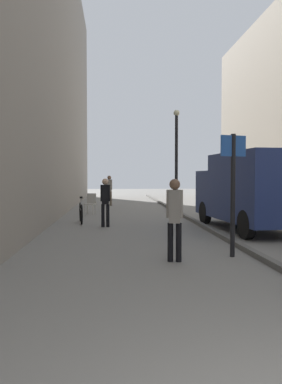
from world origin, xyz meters
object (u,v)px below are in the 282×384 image
Objects in this scene: pedestrian_far_crossing at (175,214)px; lamp_post at (176,154)px; bicycle_leaning at (81,213)px; cafe_chair_near_window at (91,202)px; pedestrian_mid_block at (109,188)px; street_sign_post at (233,184)px; pedestrian_main_foreground at (105,199)px; delivery_van at (251,189)px.

lamp_post is (1.71, 9.92, 1.76)m from pedestrian_far_crossing.
cafe_chair_near_window is (0.18, 3.31, 0.17)m from bicycle_leaning.
pedestrian_mid_block is 14.82m from street_sign_post.
pedestrian_far_crossing is at bearing -70.21° from pedestrian_mid_block.
delivery_van is at bearing -8.19° from pedestrian_main_foreground.
pedestrian_mid_block is 8.38m from bicycle_leaning.
delivery_van is at bearing -75.36° from lamp_post.
bicycle_leaning is at bearing 153.13° from delivery_van.
lamp_post is at bearing -43.73° from pedestrian_mid_block.
pedestrian_main_foreground is at bearing -125.16° from lamp_post.
street_sign_post reaches higher than delivery_van.
bicycle_leaning is at bearing -74.99° from street_sign_post.
lamp_post reaches higher than cafe_chair_near_window.
street_sign_post is at bearing -56.29° from pedestrian_main_foreground.
street_sign_post is (2.78, -5.03, 0.60)m from pedestrian_main_foreground.
pedestrian_mid_block is 5.08m from cafe_chair_near_window.
pedestrian_main_foreground reaches higher than bicycle_leaning.
delivery_van is at bearing 66.91° from pedestrian_far_crossing.
pedestrian_mid_block reaches higher than pedestrian_far_crossing.
bicycle_leaning is at bearing 101.61° from cafe_chair_near_window.
street_sign_post is 7.36m from bicycle_leaning.
pedestrian_far_crossing is at bearing 0.74° from street_sign_post.
pedestrian_mid_block reaches higher than bicycle_leaning.
pedestrian_mid_block is 11.55m from delivery_van.
pedestrian_mid_block is at bearing -84.45° from cafe_chair_near_window.
lamp_post reaches higher than pedestrian_far_crossing.
lamp_post is at bearing -165.69° from cafe_chair_near_window.
street_sign_post reaches higher than cafe_chair_near_window.
pedestrian_main_foreground is 0.31× the size of delivery_van.
pedestrian_far_crossing reaches higher than pedestrian_main_foreground.
bicycle_leaning is (-5.56, 2.30, -0.92)m from delivery_van.
street_sign_post reaches higher than pedestrian_far_crossing.
delivery_van is at bearing -130.74° from street_sign_post.
pedestrian_mid_block is 0.68× the size of street_sign_post.
pedestrian_far_crossing is (1.41, -14.94, -0.06)m from pedestrian_mid_block.
delivery_van is 5.57× the size of cafe_chair_near_window.
street_sign_post is 0.55× the size of lamp_post.
bicycle_leaning is (-0.98, -8.30, -0.64)m from pedestrian_mid_block.
pedestrian_mid_block is 0.34× the size of delivery_van.
delivery_van is 4.38m from street_sign_post.
pedestrian_mid_block is at bearing 109.00° from delivery_van.
lamp_post is at bearing 100.29° from delivery_van.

